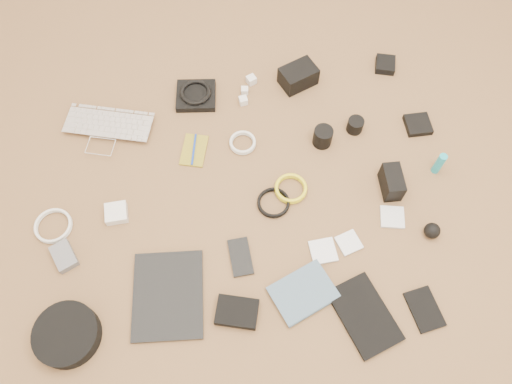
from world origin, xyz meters
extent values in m
cube|color=brown|center=(0.00, 0.00, -0.02)|extent=(4.00, 4.00, 0.04)
imported|color=silver|center=(-0.46, 0.34, 0.01)|extent=(0.37, 0.31, 0.03)
cube|color=black|center=(-0.11, 0.46, 0.01)|extent=(0.16, 0.16, 0.03)
torus|color=black|center=(-0.11, 0.46, 0.03)|extent=(0.14, 0.14, 0.01)
cube|color=silver|center=(0.07, 0.45, 0.01)|extent=(0.03, 0.03, 0.02)
cube|color=silver|center=(0.11, 0.50, 0.01)|extent=(0.03, 0.03, 0.02)
cube|color=silver|center=(0.11, 0.50, 0.02)|extent=(0.04, 0.04, 0.03)
cube|color=silver|center=(0.06, 0.41, 0.01)|extent=(0.03, 0.03, 0.03)
cube|color=black|center=(0.28, 0.47, 0.04)|extent=(0.16, 0.13, 0.08)
cube|color=black|center=(0.64, 0.49, 0.01)|extent=(0.09, 0.10, 0.03)
cube|color=olive|center=(-0.15, 0.22, 0.00)|extent=(0.12, 0.15, 0.01)
cylinder|color=#1638B3|center=(-0.15, 0.22, 0.01)|extent=(0.03, 0.13, 0.01)
torus|color=silver|center=(0.03, 0.22, 0.01)|extent=(0.12, 0.12, 0.01)
cylinder|color=black|center=(0.31, 0.19, 0.04)|extent=(0.07, 0.07, 0.07)
cylinder|color=black|center=(0.44, 0.22, 0.03)|extent=(0.08, 0.08, 0.05)
cube|color=black|center=(0.68, 0.20, 0.01)|extent=(0.09, 0.09, 0.02)
cube|color=silver|center=(-0.43, 0.01, 0.02)|extent=(0.07, 0.07, 0.03)
torus|color=silver|center=(-0.64, 0.00, 0.01)|extent=(0.15, 0.15, 0.01)
torus|color=black|center=(0.10, -0.03, 0.01)|extent=(0.13, 0.13, 0.01)
torus|color=yellow|center=(0.17, 0.01, 0.01)|extent=(0.14, 0.14, 0.01)
cube|color=black|center=(0.50, -0.04, 0.04)|extent=(0.07, 0.11, 0.08)
cylinder|color=#1B9DB3|center=(0.68, 0.01, 0.05)|extent=(0.03, 0.03, 0.10)
cube|color=#5D5E63|center=(-0.60, -0.11, 0.01)|extent=(0.09, 0.11, 0.03)
cube|color=black|center=(-0.28, -0.29, 0.01)|extent=(0.25, 0.30, 0.01)
cube|color=black|center=(-0.04, -0.20, 0.00)|extent=(0.07, 0.13, 0.01)
cube|color=silver|center=(0.23, -0.23, 0.01)|extent=(0.08, 0.08, 0.01)
cube|color=silver|center=(0.32, -0.21, 0.00)|extent=(0.09, 0.09, 0.01)
cube|color=silver|center=(0.48, -0.15, 0.01)|extent=(0.09, 0.09, 0.01)
sphere|color=black|center=(0.59, -0.22, 0.03)|extent=(0.06, 0.06, 0.05)
cylinder|color=black|center=(-0.59, -0.37, 0.03)|extent=(0.24, 0.24, 0.05)
cube|color=black|center=(-0.08, -0.38, 0.02)|extent=(0.15, 0.12, 0.03)
imported|color=#445E74|center=(0.16, -0.42, 0.01)|extent=(0.23, 0.20, 0.02)
cube|color=black|center=(0.30, -0.45, 0.01)|extent=(0.21, 0.26, 0.02)
cube|color=black|center=(0.49, -0.46, 0.01)|extent=(0.10, 0.14, 0.01)
camera|label=1|loc=(-0.08, -0.74, 1.54)|focal=35.00mm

